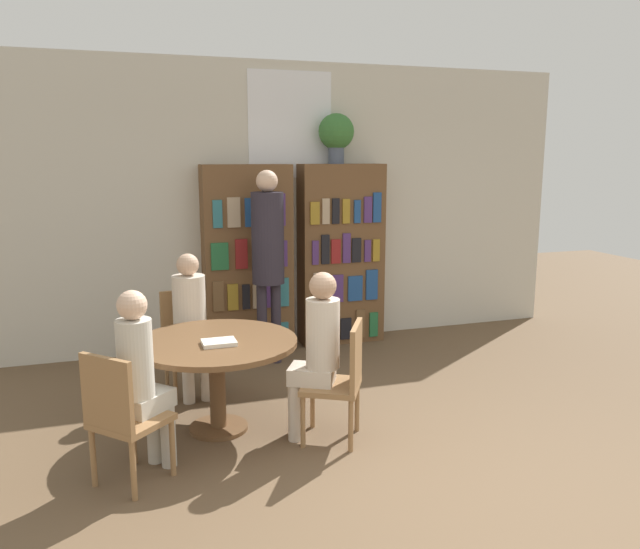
% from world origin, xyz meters
% --- Properties ---
extents(ground_plane, '(16.00, 16.00, 0.00)m').
position_xyz_m(ground_plane, '(0.00, 0.00, 0.00)').
color(ground_plane, brown).
extents(wall_back, '(6.40, 0.07, 3.00)m').
position_xyz_m(wall_back, '(0.00, 3.55, 1.51)').
color(wall_back, beige).
rests_on(wall_back, ground_plane).
extents(bookshelf_left, '(0.91, 0.34, 1.95)m').
position_xyz_m(bookshelf_left, '(-0.52, 3.35, 0.97)').
color(bookshelf_left, brown).
rests_on(bookshelf_left, ground_plane).
extents(bookshelf_right, '(0.91, 0.34, 1.95)m').
position_xyz_m(bookshelf_right, '(0.52, 3.35, 0.97)').
color(bookshelf_right, brown).
rests_on(bookshelf_right, ground_plane).
extents(flower_vase, '(0.38, 0.38, 0.52)m').
position_xyz_m(flower_vase, '(0.46, 3.36, 2.26)').
color(flower_vase, '#475166').
rests_on(flower_vase, bookshelf_right).
extents(reading_table, '(1.20, 1.20, 0.70)m').
position_xyz_m(reading_table, '(-1.15, 1.47, 0.59)').
color(reading_table, brown).
rests_on(reading_table, ground_plane).
extents(chair_near_camera, '(0.57, 0.57, 0.87)m').
position_xyz_m(chair_near_camera, '(-1.83, 0.83, 0.48)').
color(chair_near_camera, olive).
rests_on(chair_near_camera, ground_plane).
extents(chair_left_side, '(0.45, 0.45, 0.87)m').
position_xyz_m(chair_left_side, '(-1.27, 2.40, 0.48)').
color(chair_left_side, olive).
rests_on(chair_left_side, ground_plane).
extents(chair_far_side, '(0.54, 0.54, 0.87)m').
position_xyz_m(chair_far_side, '(-0.33, 1.01, 0.48)').
color(chair_far_side, olive).
rests_on(chair_far_side, ground_plane).
extents(seated_reader_left, '(0.32, 0.39, 1.23)m').
position_xyz_m(seated_reader_left, '(-1.24, 2.22, 0.70)').
color(seated_reader_left, beige).
rests_on(seated_reader_left, ground_plane).
extents(seated_reader_right, '(0.40, 0.37, 1.24)m').
position_xyz_m(seated_reader_right, '(-0.49, 1.10, 0.70)').
color(seated_reader_right, beige).
rests_on(seated_reader_right, ground_plane).
extents(seated_reader_back, '(0.39, 0.38, 1.23)m').
position_xyz_m(seated_reader_back, '(-1.70, 0.95, 0.68)').
color(seated_reader_back, beige).
rests_on(seated_reader_back, ground_plane).
extents(librarian_standing, '(0.31, 0.58, 1.90)m').
position_xyz_m(librarian_standing, '(-0.42, 2.85, 1.18)').
color(librarian_standing, '#28232D').
rests_on(librarian_standing, ground_plane).
extents(open_book_on_table, '(0.24, 0.18, 0.03)m').
position_xyz_m(open_book_on_table, '(-1.15, 1.35, 0.72)').
color(open_book_on_table, silver).
rests_on(open_book_on_table, reading_table).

